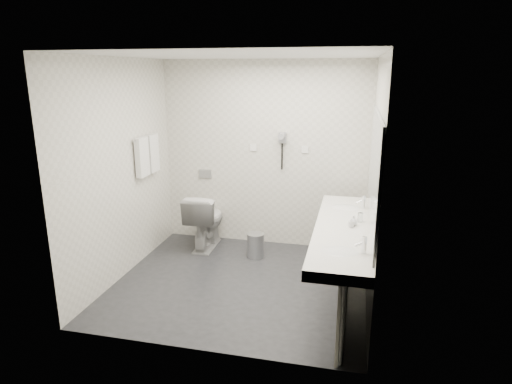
# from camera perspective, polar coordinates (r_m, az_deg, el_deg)

# --- Properties ---
(floor) EXTENTS (2.80, 2.80, 0.00)m
(floor) POSITION_cam_1_polar(r_m,az_deg,el_deg) (5.14, -2.05, -11.70)
(floor) COLOR #232327
(floor) RESTS_ON ground
(ceiling) EXTENTS (2.80, 2.80, 0.00)m
(ceiling) POSITION_cam_1_polar(r_m,az_deg,el_deg) (4.58, -2.36, 17.39)
(ceiling) COLOR silver
(ceiling) RESTS_ON wall_back
(wall_back) EXTENTS (2.80, 0.00, 2.80)m
(wall_back) POSITION_cam_1_polar(r_m,az_deg,el_deg) (5.94, 1.10, 4.82)
(wall_back) COLOR beige
(wall_back) RESTS_ON floor
(wall_front) EXTENTS (2.80, 0.00, 2.80)m
(wall_front) POSITION_cam_1_polar(r_m,az_deg,el_deg) (3.51, -7.75, -2.82)
(wall_front) COLOR beige
(wall_front) RESTS_ON floor
(wall_left) EXTENTS (0.00, 2.60, 2.60)m
(wall_left) POSITION_cam_1_polar(r_m,az_deg,el_deg) (5.24, -17.16, 2.70)
(wall_left) COLOR beige
(wall_left) RESTS_ON floor
(wall_right) EXTENTS (0.00, 2.60, 2.60)m
(wall_right) POSITION_cam_1_polar(r_m,az_deg,el_deg) (4.55, 15.09, 1.00)
(wall_right) COLOR beige
(wall_right) RESTS_ON floor
(vanity_counter) EXTENTS (0.55, 2.20, 0.10)m
(vanity_counter) POSITION_cam_1_polar(r_m,az_deg,el_deg) (4.49, 11.24, -4.98)
(vanity_counter) COLOR silver
(vanity_counter) RESTS_ON floor
(vanity_panel) EXTENTS (0.03, 2.15, 0.75)m
(vanity_panel) POSITION_cam_1_polar(r_m,az_deg,el_deg) (4.65, 11.27, -9.92)
(vanity_panel) COLOR gray
(vanity_panel) RESTS_ON floor
(vanity_post_near) EXTENTS (0.06, 0.06, 0.75)m
(vanity_post_near) POSITION_cam_1_polar(r_m,az_deg,el_deg) (3.73, 11.13, -16.69)
(vanity_post_near) COLOR silver
(vanity_post_near) RESTS_ON floor
(vanity_post_far) EXTENTS (0.06, 0.06, 0.75)m
(vanity_post_far) POSITION_cam_1_polar(r_m,az_deg,el_deg) (5.61, 11.98, -5.47)
(vanity_post_far) COLOR silver
(vanity_post_far) RESTS_ON floor
(mirror) EXTENTS (0.02, 2.20, 1.05)m
(mirror) POSITION_cam_1_polar(r_m,az_deg,el_deg) (4.31, 15.14, 2.94)
(mirror) COLOR #B2BCC6
(mirror) RESTS_ON wall_right
(basin_near) EXTENTS (0.40, 0.31, 0.05)m
(basin_near) POSITION_cam_1_polar(r_m,az_deg,el_deg) (3.87, 10.89, -7.78)
(basin_near) COLOR white
(basin_near) RESTS_ON vanity_counter
(basin_far) EXTENTS (0.40, 0.31, 0.05)m
(basin_far) POSITION_cam_1_polar(r_m,az_deg,el_deg) (5.09, 11.54, -2.12)
(basin_far) COLOR white
(basin_far) RESTS_ON vanity_counter
(faucet_near) EXTENTS (0.04, 0.04, 0.15)m
(faucet_near) POSITION_cam_1_polar(r_m,az_deg,el_deg) (3.84, 13.89, -6.72)
(faucet_near) COLOR silver
(faucet_near) RESTS_ON vanity_counter
(faucet_far) EXTENTS (0.04, 0.04, 0.15)m
(faucet_far) POSITION_cam_1_polar(r_m,az_deg,el_deg) (5.07, 13.79, -1.28)
(faucet_far) COLOR silver
(faucet_far) RESTS_ON vanity_counter
(soap_bottle_a) EXTENTS (0.06, 0.06, 0.10)m
(soap_bottle_a) POSITION_cam_1_polar(r_m,az_deg,el_deg) (4.44, 12.27, -3.93)
(soap_bottle_a) COLOR silver
(soap_bottle_a) RESTS_ON vanity_counter
(soap_bottle_b) EXTENTS (0.11, 0.11, 0.10)m
(soap_bottle_b) POSITION_cam_1_polar(r_m,az_deg,el_deg) (4.50, 12.57, -3.64)
(soap_bottle_b) COLOR silver
(soap_bottle_b) RESTS_ON vanity_counter
(glass_left) EXTENTS (0.06, 0.06, 0.10)m
(glass_left) POSITION_cam_1_polar(r_m,az_deg,el_deg) (4.62, 13.40, -3.23)
(glass_left) COLOR silver
(glass_left) RESTS_ON vanity_counter
(toilet) EXTENTS (0.44, 0.76, 0.77)m
(toilet) POSITION_cam_1_polar(r_m,az_deg,el_deg) (6.02, -6.58, -3.67)
(toilet) COLOR white
(toilet) RESTS_ON floor
(flush_plate) EXTENTS (0.18, 0.02, 0.12)m
(flush_plate) POSITION_cam_1_polar(r_m,az_deg,el_deg) (6.22, -6.64, 2.37)
(flush_plate) COLOR #B2B5BA
(flush_plate) RESTS_ON wall_back
(pedal_bin) EXTENTS (0.26, 0.26, 0.31)m
(pedal_bin) POSITION_cam_1_polar(r_m,az_deg,el_deg) (5.73, -0.05, -7.03)
(pedal_bin) COLOR #B2B5BA
(pedal_bin) RESTS_ON floor
(bin_lid) EXTENTS (0.22, 0.22, 0.02)m
(bin_lid) POSITION_cam_1_polar(r_m,az_deg,el_deg) (5.67, -0.05, -5.50)
(bin_lid) COLOR #B2B5BA
(bin_lid) RESTS_ON pedal_bin
(towel_rail) EXTENTS (0.02, 0.62, 0.02)m
(towel_rail) POSITION_cam_1_polar(r_m,az_deg,el_deg) (5.64, -14.18, 6.88)
(towel_rail) COLOR silver
(towel_rail) RESTS_ON wall_left
(towel_near) EXTENTS (0.07, 0.24, 0.48)m
(towel_near) POSITION_cam_1_polar(r_m,az_deg,el_deg) (5.55, -14.59, 4.41)
(towel_near) COLOR silver
(towel_near) RESTS_ON towel_rail
(towel_far) EXTENTS (0.07, 0.24, 0.48)m
(towel_far) POSITION_cam_1_polar(r_m,az_deg,el_deg) (5.79, -13.32, 4.94)
(towel_far) COLOR silver
(towel_far) RESTS_ON towel_rail
(dryer_cradle) EXTENTS (0.10, 0.04, 0.14)m
(dryer_cradle) POSITION_cam_1_polar(r_m,az_deg,el_deg) (5.82, 3.47, 7.07)
(dryer_cradle) COLOR gray
(dryer_cradle) RESTS_ON wall_back
(dryer_barrel) EXTENTS (0.08, 0.14, 0.08)m
(dryer_barrel) POSITION_cam_1_polar(r_m,az_deg,el_deg) (5.75, 3.36, 7.27)
(dryer_barrel) COLOR gray
(dryer_barrel) RESTS_ON dryer_cradle
(dryer_cord) EXTENTS (0.02, 0.02, 0.35)m
(dryer_cord) POSITION_cam_1_polar(r_m,az_deg,el_deg) (5.85, 3.41, 4.63)
(dryer_cord) COLOR black
(dryer_cord) RESTS_ON dryer_cradle
(switch_plate_a) EXTENTS (0.09, 0.02, 0.09)m
(switch_plate_a) POSITION_cam_1_polar(r_m,az_deg,el_deg) (5.94, -0.34, 5.81)
(switch_plate_a) COLOR white
(switch_plate_a) RESTS_ON wall_back
(switch_plate_b) EXTENTS (0.09, 0.02, 0.09)m
(switch_plate_b) POSITION_cam_1_polar(r_m,az_deg,el_deg) (5.82, 6.40, 5.51)
(switch_plate_b) COLOR white
(switch_plate_b) RESTS_ON wall_back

